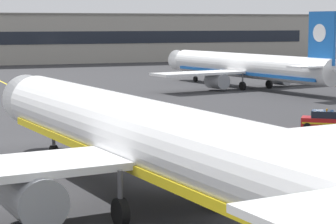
# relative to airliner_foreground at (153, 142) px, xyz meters

# --- Properties ---
(taxiway_centreline) EXTENTS (1.29, 180.00, 0.01)m
(taxiway_centreline) POSITION_rel_airliner_foreground_xyz_m (4.67, 18.65, -3.37)
(taxiway_centreline) COLOR yellow
(taxiway_centreline) RESTS_ON ground
(airliner_foreground) EXTENTS (32.34, 41.50, 11.65)m
(airliner_foreground) POSITION_rel_airliner_foreground_xyz_m (0.00, 0.00, 0.00)
(airliner_foreground) COLOR white
(airliner_foreground) RESTS_ON ground
(airliner_background) EXTENTS (29.22, 37.35, 10.52)m
(airliner_background) POSITION_rel_airliner_foreground_xyz_m (34.83, 54.05, -0.33)
(airliner_background) COLOR white
(airliner_background) RESTS_ON ground
(service_car_nearest) EXTENTS (4.41, 4.01, 1.79)m
(service_car_nearest) POSITION_rel_airliner_foreground_xyz_m (22.94, 18.35, -2.60)
(service_car_nearest) COLOR red
(service_car_nearest) RESTS_ON ground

